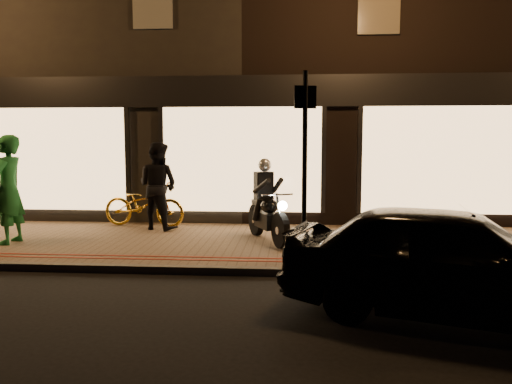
{
  "coord_description": "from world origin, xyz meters",
  "views": [
    {
      "loc": [
        1.2,
        -7.37,
        2.06
      ],
      "look_at": [
        0.49,
        1.77,
        1.1
      ],
      "focal_mm": 35.0,
      "sensor_mm": 36.0,
      "label": 1
    }
  ],
  "objects_px": {
    "sign_post": "(305,157)",
    "parked_car": "(452,261)",
    "bicycle_gold": "(144,204)",
    "motorcycle": "(267,209)",
    "person_green": "(8,190)"
  },
  "relations": [
    {
      "from": "motorcycle",
      "to": "parked_car",
      "type": "bearing_deg",
      "value": -81.4
    },
    {
      "from": "sign_post",
      "to": "bicycle_gold",
      "type": "xyz_separation_m",
      "value": [
        -3.52,
        3.01,
        -1.18
      ]
    },
    {
      "from": "motorcycle",
      "to": "bicycle_gold",
      "type": "height_order",
      "value": "motorcycle"
    },
    {
      "from": "bicycle_gold",
      "to": "sign_post",
      "type": "bearing_deg",
      "value": -121.8
    },
    {
      "from": "sign_post",
      "to": "person_green",
      "type": "distance_m",
      "value": 5.62
    },
    {
      "from": "sign_post",
      "to": "parked_car",
      "type": "distance_m",
      "value": 2.87
    },
    {
      "from": "bicycle_gold",
      "to": "parked_car",
      "type": "bearing_deg",
      "value": -125.49
    },
    {
      "from": "motorcycle",
      "to": "person_green",
      "type": "relative_size",
      "value": 0.89
    },
    {
      "from": "motorcycle",
      "to": "person_green",
      "type": "height_order",
      "value": "person_green"
    },
    {
      "from": "sign_post",
      "to": "person_green",
      "type": "bearing_deg",
      "value": 169.48
    },
    {
      "from": "sign_post",
      "to": "parked_car",
      "type": "relative_size",
      "value": 0.76
    },
    {
      "from": "person_green",
      "to": "bicycle_gold",
      "type": "bearing_deg",
      "value": 137.55
    },
    {
      "from": "sign_post",
      "to": "bicycle_gold",
      "type": "height_order",
      "value": "sign_post"
    },
    {
      "from": "parked_car",
      "to": "bicycle_gold",
      "type": "bearing_deg",
      "value": 64.38
    },
    {
      "from": "parked_car",
      "to": "motorcycle",
      "type": "bearing_deg",
      "value": 51.31
    }
  ]
}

